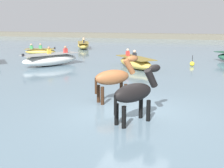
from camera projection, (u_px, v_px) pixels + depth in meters
name	position (u px, v px, depth m)	size (l,w,h in m)	color
ground_plane	(131.00, 120.00, 9.25)	(120.00, 120.00, 0.00)	gray
water_surface	(163.00, 69.00, 18.56)	(90.00, 90.00, 0.29)	slate
horse_lead_black	(135.00, 94.00, 8.09)	(1.33, 1.65, 1.98)	black
horse_trailing_chestnut	(114.00, 78.00, 10.25)	(1.54, 1.51, 2.00)	brown
boat_mid_channel	(40.00, 51.00, 25.42)	(2.91, 1.70, 1.00)	gold
boat_near_port	(51.00, 60.00, 18.91)	(3.38, 4.17, 1.30)	silver
boat_near_starboard	(83.00, 45.00, 30.92)	(2.73, 4.16, 1.19)	gold
boat_far_inshore	(135.00, 63.00, 17.83)	(3.23, 3.49, 1.19)	gold
channel_buoy	(192.00, 64.00, 18.72)	(0.32, 0.32, 0.73)	yellow
far_shoreline	(183.00, 37.00, 47.97)	(80.00, 2.40, 1.20)	#605B4C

